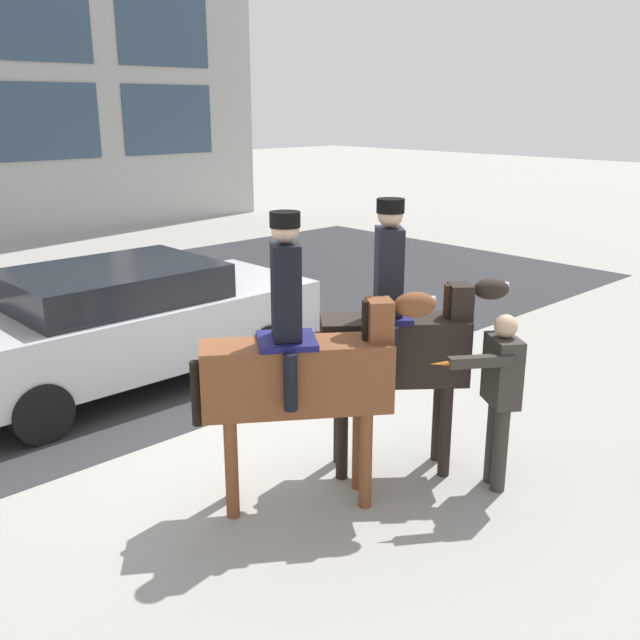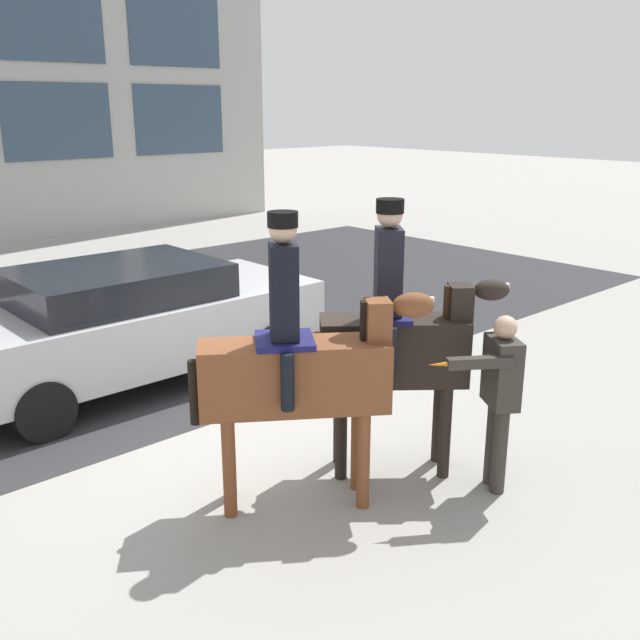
{
  "view_description": "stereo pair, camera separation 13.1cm",
  "coord_description": "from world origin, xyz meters",
  "px_view_note": "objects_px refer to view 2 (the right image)",
  "views": [
    {
      "loc": [
        -4.11,
        -5.42,
        3.29
      ],
      "look_at": [
        0.19,
        -0.83,
        1.39
      ],
      "focal_mm": 40.0,
      "sensor_mm": 36.0,
      "label": 1
    },
    {
      "loc": [
        -4.01,
        -5.5,
        3.29
      ],
      "look_at": [
        0.19,
        -0.83,
        1.39
      ],
      "focal_mm": 40.0,
      "sensor_mm": 36.0,
      "label": 2
    }
  ],
  "objects_px": {
    "pedestrian_bystander": "(499,390)",
    "street_car_near_lane": "(127,320)",
    "mounted_horse_lead": "(299,366)",
    "mounted_horse_companion": "(397,341)"
  },
  "relations": [
    {
      "from": "pedestrian_bystander",
      "to": "street_car_near_lane",
      "type": "xyz_separation_m",
      "value": [
        -1.15,
        4.54,
        -0.16
      ]
    },
    {
      "from": "mounted_horse_companion",
      "to": "mounted_horse_lead",
      "type": "bearing_deg",
      "value": -148.11
    },
    {
      "from": "mounted_horse_companion",
      "to": "pedestrian_bystander",
      "type": "bearing_deg",
      "value": -24.09
    },
    {
      "from": "mounted_horse_companion",
      "to": "street_car_near_lane",
      "type": "distance_m",
      "value": 3.81
    },
    {
      "from": "pedestrian_bystander",
      "to": "mounted_horse_lead",
      "type": "bearing_deg",
      "value": -0.29
    },
    {
      "from": "pedestrian_bystander",
      "to": "street_car_near_lane",
      "type": "bearing_deg",
      "value": -41.52
    },
    {
      "from": "mounted_horse_lead",
      "to": "mounted_horse_companion",
      "type": "distance_m",
      "value": 1.03
    },
    {
      "from": "mounted_horse_lead",
      "to": "street_car_near_lane",
      "type": "xyz_separation_m",
      "value": [
        0.27,
        3.56,
        -0.47
      ]
    },
    {
      "from": "mounted_horse_companion",
      "to": "pedestrian_bystander",
      "type": "xyz_separation_m",
      "value": [
        0.4,
        -0.83,
        -0.33
      ]
    },
    {
      "from": "mounted_horse_lead",
      "to": "mounted_horse_companion",
      "type": "bearing_deg",
      "value": 26.68
    }
  ]
}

